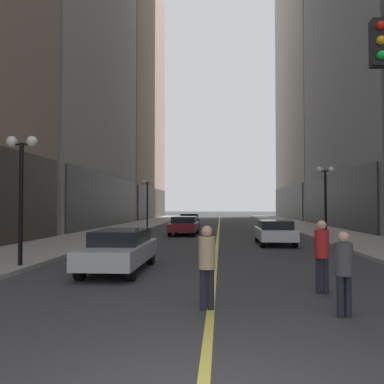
# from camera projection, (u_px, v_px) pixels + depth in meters

# --- Properties ---
(ground_plane) EXTENTS (200.00, 200.00, 0.00)m
(ground_plane) POSITION_uv_depth(u_px,v_px,m) (219.00, 227.00, 39.11)
(ground_plane) COLOR #38383A
(sidewalk_left) EXTENTS (4.50, 78.00, 0.15)m
(sidewalk_left) POSITION_uv_depth(u_px,v_px,m) (134.00, 226.00, 39.69)
(sidewalk_left) COLOR #9E9991
(sidewalk_left) RESTS_ON ground
(sidewalk_right) EXTENTS (4.50, 78.00, 0.15)m
(sidewalk_right) POSITION_uv_depth(u_px,v_px,m) (306.00, 227.00, 38.53)
(sidewalk_right) COLOR #9E9991
(sidewalk_right) RESTS_ON ground
(lane_centre_stripe) EXTENTS (0.16, 70.00, 0.01)m
(lane_centre_stripe) POSITION_uv_depth(u_px,v_px,m) (219.00, 227.00, 39.11)
(lane_centre_stripe) COLOR #E5D64C
(lane_centre_stripe) RESTS_ON ground
(building_left_far) EXTENTS (14.60, 26.00, 40.18)m
(building_left_far) POSITION_uv_depth(u_px,v_px,m) (109.00, 94.00, 65.93)
(building_left_far) COLOR gray
(building_left_far) RESTS_ON ground
(building_right_far) EXTENTS (12.02, 26.00, 64.29)m
(building_right_far) POSITION_uv_depth(u_px,v_px,m) (324.00, 14.00, 63.91)
(building_right_far) COLOR #A8A399
(building_right_far) RESTS_ON ground
(car_silver) EXTENTS (1.71, 4.62, 1.32)m
(car_silver) POSITION_uv_depth(u_px,v_px,m) (120.00, 249.00, 13.21)
(car_silver) COLOR #B7B7BC
(car_silver) RESTS_ON ground
(car_white) EXTENTS (1.84, 4.29, 1.32)m
(car_white) POSITION_uv_depth(u_px,v_px,m) (275.00, 231.00, 21.90)
(car_white) COLOR silver
(car_white) RESTS_ON ground
(car_maroon) EXTENTS (1.98, 4.45, 1.32)m
(car_maroon) POSITION_uv_depth(u_px,v_px,m) (184.00, 225.00, 29.25)
(car_maroon) COLOR maroon
(car_maroon) RESTS_ON ground
(car_navy) EXTENTS (2.03, 4.59, 1.32)m
(car_navy) POSITION_uv_depth(u_px,v_px,m) (190.00, 220.00, 39.77)
(car_navy) COLOR #141E4C
(car_navy) RESTS_ON ground
(pedestrian_with_orange_bag) EXTENTS (0.43, 0.43, 1.62)m
(pedestrian_with_orange_bag) POSITION_uv_depth(u_px,v_px,m) (344.00, 267.00, 7.80)
(pedestrian_with_orange_bag) COLOR black
(pedestrian_with_orange_bag) RESTS_ON ground
(pedestrian_in_tan_trench) EXTENTS (0.39, 0.39, 1.71)m
(pedestrian_in_tan_trench) POSITION_uv_depth(u_px,v_px,m) (207.00, 261.00, 8.33)
(pedestrian_in_tan_trench) COLOR black
(pedestrian_in_tan_trench) RESTS_ON ground
(pedestrian_in_red_jacket) EXTENTS (0.41, 0.41, 1.76)m
(pedestrian_in_red_jacket) POSITION_uv_depth(u_px,v_px,m) (322.00, 251.00, 9.87)
(pedestrian_in_red_jacket) COLOR black
(pedestrian_in_red_jacket) RESTS_ON ground
(street_lamp_left_near) EXTENTS (1.06, 0.36, 4.43)m
(street_lamp_left_near) POSITION_uv_depth(u_px,v_px,m) (21.00, 171.00, 13.57)
(street_lamp_left_near) COLOR black
(street_lamp_left_near) RESTS_ON ground
(street_lamp_left_far) EXTENTS (1.06, 0.36, 4.43)m
(street_lamp_left_far) POSITION_uv_depth(u_px,v_px,m) (147.00, 193.00, 36.82)
(street_lamp_left_far) COLOR black
(street_lamp_left_far) RESTS_ON ground
(street_lamp_right_mid) EXTENTS (1.06, 0.36, 4.43)m
(street_lamp_right_mid) POSITION_uv_depth(u_px,v_px,m) (325.00, 186.00, 24.24)
(street_lamp_right_mid) COLOR black
(street_lamp_right_mid) RESTS_ON ground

